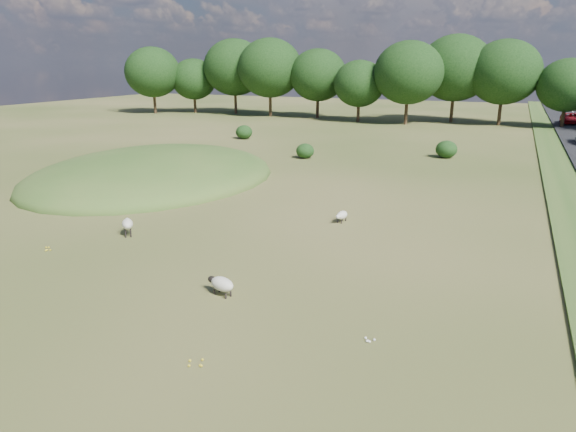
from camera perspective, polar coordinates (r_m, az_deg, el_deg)
The scene contains 8 objects.
ground at distance 39.72m, azimuth 6.61°, elevation 5.02°, with size 160.00×160.00×0.00m, color #2F4816.
mound at distance 38.21m, azimuth -14.65°, elevation 4.12°, with size 16.00×20.00×4.00m, color #33561E.
treeline at distance 73.74m, azimuth 14.43°, elevation 15.09°, with size 96.28×14.66×11.70m.
shrubs at distance 49.20m, azimuth 4.66°, elevation 8.16°, with size 23.47×10.07×1.50m.
sheep_0 at distance 25.60m, azimuth -17.41°, elevation -0.85°, with size 1.01×1.09×0.82m.
sheep_2 at distance 18.46m, azimuth -7.41°, elevation -7.48°, with size 1.24×0.76×0.69m.
sheep_3 at distance 26.68m, azimuth 5.99°, elevation 0.08°, with size 0.57×1.04×0.58m.
car_0 at distance 78.00m, azimuth 28.90°, elevation 9.48°, with size 2.28×4.94×1.37m, color maroon.
Camera 1 is at (11.26, -17.26, 7.93)m, focal length 32.00 mm.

